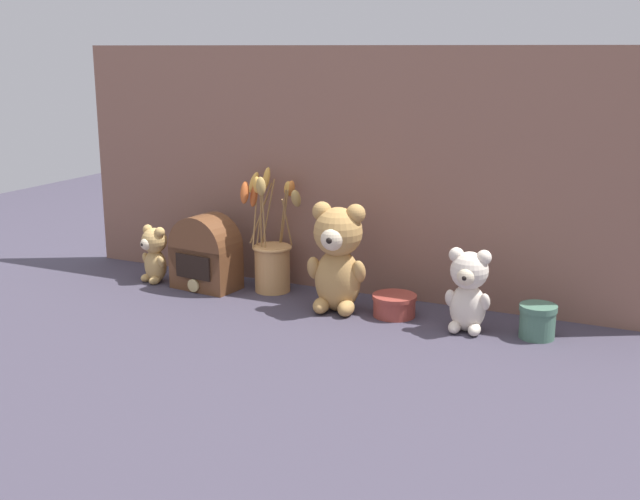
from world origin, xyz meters
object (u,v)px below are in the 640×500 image
Objects in this scene: teddy_bear_medium at (468,289)px; decorative_tin_short at (394,305)px; teddy_bear_large at (338,255)px; teddy_bear_small at (154,253)px; decorative_tin_tall at (537,321)px; flower_vase at (272,255)px; vintage_radio at (206,255)px.

teddy_bear_medium is 0.21m from decorative_tin_short.
teddy_bear_small is (-0.57, 0.01, -0.06)m from teddy_bear_large.
teddy_bear_medium is at bearing -1.35° from teddy_bear_small.
teddy_bear_medium is 2.33× the size of decorative_tin_tall.
teddy_bear_small reaches higher than decorative_tin_short.
teddy_bear_large is at bearing -177.82° from decorative_tin_tall.
flower_vase is at bearing 175.12° from decorative_tin_tall.
teddy_bear_large is at bearing 178.64° from teddy_bear_medium.
decorative_tin_tall reaches higher than decorative_tin_short.
decorative_tin_tall is (1.06, 0.01, -0.04)m from teddy_bear_small.
vintage_radio reaches higher than decorative_tin_short.
flower_vase reaches higher than teddy_bear_medium.
teddy_bear_medium is 0.17m from decorative_tin_tall.
vintage_radio is at bearing 179.89° from decorative_tin_short.
teddy_bear_small is at bearing -179.71° from decorative_tin_tall.
teddy_bear_medium is 0.96× the size of vintage_radio.
teddy_bear_large is 3.23× the size of decorative_tin_tall.
teddy_bear_medium is 0.74m from vintage_radio.
teddy_bear_small is (-0.90, 0.02, -0.02)m from teddy_bear_medium.
vintage_radio is 0.55m from decorative_tin_short.
teddy_bear_small is at bearing -168.82° from flower_vase.
teddy_bear_large is 0.34m from teddy_bear_medium.
decorative_tin_short is (0.14, 0.02, -0.12)m from teddy_bear_large.
decorative_tin_tall is (0.72, -0.06, -0.06)m from flower_vase.
flower_vase is (-0.23, 0.08, -0.04)m from teddy_bear_large.
decorative_tin_tall is (0.16, 0.03, -0.06)m from teddy_bear_medium.
teddy_bear_small is at bearing -176.06° from vintage_radio.
decorative_tin_tall is 0.35m from decorative_tin_short.
teddy_bear_small is at bearing 178.65° from teddy_bear_medium.
decorative_tin_short is at bearing 0.82° from teddy_bear_small.
teddy_bear_large is 0.19m from decorative_tin_short.
teddy_bear_small reaches higher than decorative_tin_tall.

